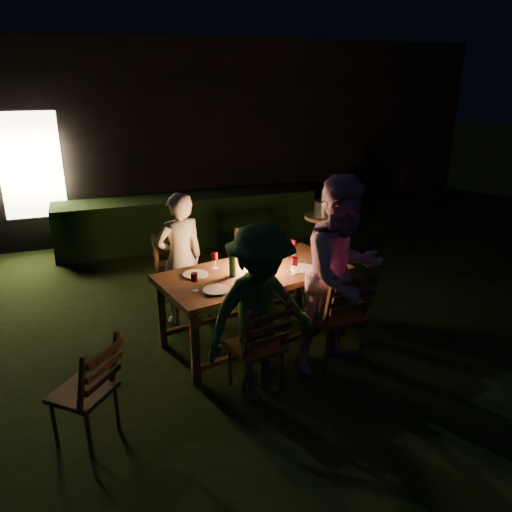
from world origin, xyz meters
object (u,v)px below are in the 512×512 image
object	(u,v)px
chair_near_right	(335,332)
person_opp_left	(260,313)
bottle_table	(232,263)
ice_bucket	(325,208)
chair_spare	(87,408)
bottle_bucket_a	(323,206)
chair_far_left	(184,296)
chair_end	(343,290)
person_opp_right	(343,275)
chair_near_left	(257,362)
dining_table	(254,278)
bottle_bucket_b	(327,204)
person_house_side	(180,259)
chair_far_right	(259,280)
lantern	(256,254)
side_table	(324,222)

from	to	relation	value
chair_near_right	person_opp_left	size ratio (longest dim) A/B	0.68
bottle_table	ice_bucket	size ratio (longest dim) A/B	0.93
chair_spare	bottle_bucket_a	bearing A→B (deg)	-10.08
chair_near_right	chair_far_left	xyz separation A→B (m)	(-1.22, 1.31, -0.01)
chair_spare	bottle_table	bearing A→B (deg)	-15.76
chair_end	bottle_bucket_a	distance (m)	1.59
person_opp_right	ice_bucket	bearing A→B (deg)	53.95
chair_near_left	person_opp_left	world-z (taller)	person_opp_left
bottle_table	bottle_bucket_a	size ratio (longest dim) A/B	0.88
chair_far_left	chair_spare	world-z (taller)	chair_far_left
chair_end	person_opp_left	distance (m)	1.94
dining_table	person_opp_right	world-z (taller)	person_opp_right
chair_near_left	bottle_bucket_b	xyz separation A→B (m)	(1.98, 2.60, 0.64)
chair_near_right	person_house_side	world-z (taller)	person_house_side
chair_spare	bottle_bucket_a	size ratio (longest dim) A/B	2.87
chair_near_left	chair_near_right	distance (m)	0.90
chair_end	person_opp_right	world-z (taller)	person_opp_right
ice_bucket	person_opp_right	bearing A→B (deg)	-113.28
chair_far_right	person_opp_right	distance (m)	1.72
bottle_table	bottle_bucket_b	distance (m)	2.66
chair_far_left	bottle_table	distance (m)	1.01
person_house_side	person_opp_right	distance (m)	1.88
dining_table	lantern	bearing A→B (deg)	45.00
bottle_bucket_b	side_table	bearing A→B (deg)	-141.34
chair_near_left	side_table	world-z (taller)	chair_near_left
chair_far_right	bottle_table	bearing A→B (deg)	48.47
chair_near_right	chair_far_left	bearing A→B (deg)	127.26
dining_table	person_opp_left	xyz separation A→B (m)	(-0.26, -0.90, 0.07)
chair_far_right	dining_table	bearing A→B (deg)	59.00
bottle_table	side_table	bearing A→B (deg)	42.85
bottle_table	bottle_bucket_a	bearing A→B (deg)	42.96
chair_far_right	ice_bucket	world-z (taller)	ice_bucket
dining_table	chair_end	distance (m)	1.30
chair_near_left	lantern	world-z (taller)	lantern
person_opp_right	bottle_bucket_b	xyz separation A→B (m)	(1.09, 2.45, -0.00)
chair_end	person_opp_right	size ratio (longest dim) A/B	0.51
chair_spare	ice_bucket	size ratio (longest dim) A/B	3.07
chair_near_left	person_opp_right	bearing A→B (deg)	-1.64
chair_end	ice_bucket	xyz separation A→B (m)	(0.46, 1.43, 0.59)
chair_far_right	chair_end	size ratio (longest dim) A/B	1.01
dining_table	person_house_side	world-z (taller)	person_house_side
chair_near_left	chair_far_right	world-z (taller)	chair_far_right
lantern	chair_far_left	bearing A→B (deg)	137.54
person_opp_right	chair_spare	bearing A→B (deg)	175.00
person_house_side	bottle_bucket_b	distance (m)	2.56
dining_table	person_house_side	bearing A→B (deg)	118.76
chair_far_left	bottle_bucket_b	size ratio (longest dim) A/B	3.30
chair_spare	side_table	bearing A→B (deg)	-10.08
chair_near_right	chair_far_left	size ratio (longest dim) A/B	1.02
chair_near_right	chair_end	xyz separation A→B (m)	(0.59, 0.93, -0.04)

